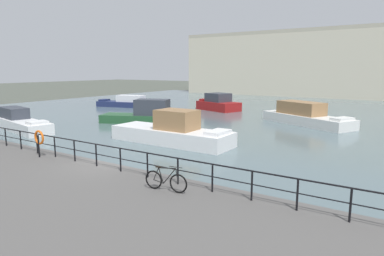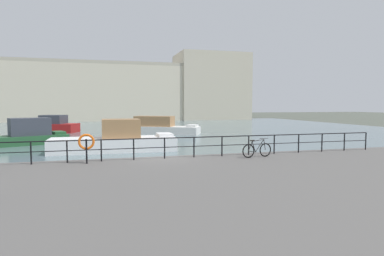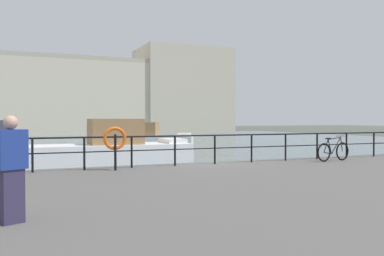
# 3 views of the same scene
# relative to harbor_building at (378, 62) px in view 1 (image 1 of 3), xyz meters

# --- Properties ---
(ground_plane) EXTENTS (240.00, 240.00, 0.00)m
(ground_plane) POSITION_rel_harbor_building_xyz_m (-6.26, -59.27, -6.53)
(ground_plane) COLOR #4C5147
(water_basin) EXTENTS (80.00, 60.00, 0.01)m
(water_basin) POSITION_rel_harbor_building_xyz_m (-6.26, -29.07, -6.53)
(water_basin) COLOR slate
(water_basin) RESTS_ON ground_plane
(harbor_building) EXTENTS (61.96, 12.16, 15.69)m
(harbor_building) POSITION_rel_harbor_building_xyz_m (0.00, 0.00, 0.00)
(harbor_building) COLOR beige
(harbor_building) RESTS_ON ground_plane
(moored_small_launch) EXTENTS (8.46, 5.32, 2.33)m
(moored_small_launch) POSITION_rel_harbor_building_xyz_m (-15.96, -45.04, -5.69)
(moored_small_launch) COLOR #23512D
(moored_small_launch) RESTS_ON water_basin
(moored_red_daysailer) EXTENTS (9.58, 6.80, 2.13)m
(moored_red_daysailer) POSITION_rel_harbor_building_xyz_m (-2.64, -37.28, -5.70)
(moored_red_daysailer) COLOR white
(moored_red_daysailer) RESTS_ON water_basin
(moored_cabin_cruiser) EXTENTS (8.98, 4.11, 1.66)m
(moored_cabin_cruiser) POSITION_rel_harbor_building_xyz_m (-27.71, -35.40, -5.90)
(moored_cabin_cruiser) COLOR navy
(moored_cabin_cruiser) RESTS_ON water_basin
(moored_blue_motorboat) EXTENTS (6.29, 4.61, 2.20)m
(moored_blue_motorboat) POSITION_rel_harbor_building_xyz_m (-15.19, -31.78, -5.65)
(moored_blue_motorboat) COLOR maroon
(moored_blue_motorboat) RESTS_ON water_basin
(moored_white_yacht) EXTENTS (9.22, 2.82, 2.41)m
(moored_white_yacht) POSITION_rel_harbor_building_xyz_m (-8.21, -51.19, -5.73)
(moored_white_yacht) COLOR white
(moored_white_yacht) RESTS_ON water_basin
(moored_green_narrowboat) EXTENTS (9.89, 3.83, 1.87)m
(moored_green_narrowboat) POSITION_rel_harbor_building_xyz_m (-23.09, -53.99, -5.85)
(moored_green_narrowboat) COLOR white
(moored_green_narrowboat) RESTS_ON water_basin
(quay_railing) EXTENTS (26.53, 0.07, 1.08)m
(quay_railing) POSITION_rel_harbor_building_xyz_m (-6.94, -60.02, -5.04)
(quay_railing) COLOR black
(quay_railing) RESTS_ON quay_promenade
(parked_bicycle) EXTENTS (1.76, 0.30, 0.98)m
(parked_bicycle) POSITION_rel_harbor_building_xyz_m (-1.43, -60.88, -5.38)
(parked_bicycle) COLOR black
(parked_bicycle) RESTS_ON quay_promenade
(life_ring_stand) EXTENTS (0.75, 0.16, 1.40)m
(life_ring_stand) POSITION_rel_harbor_building_xyz_m (-9.93, -60.44, -4.80)
(life_ring_stand) COLOR black
(life_ring_stand) RESTS_ON quay_promenade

